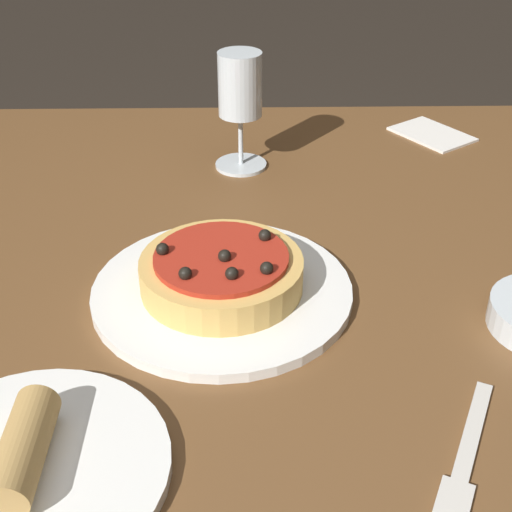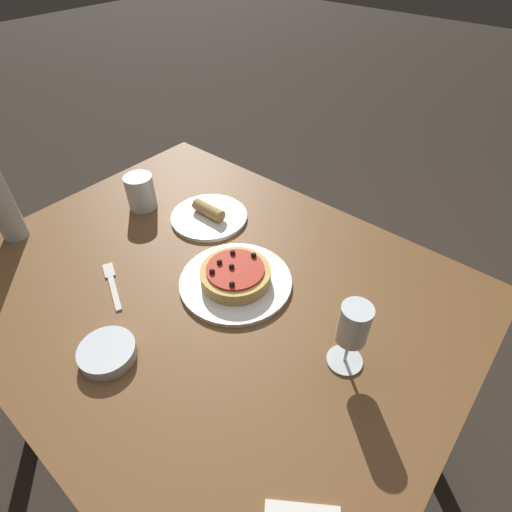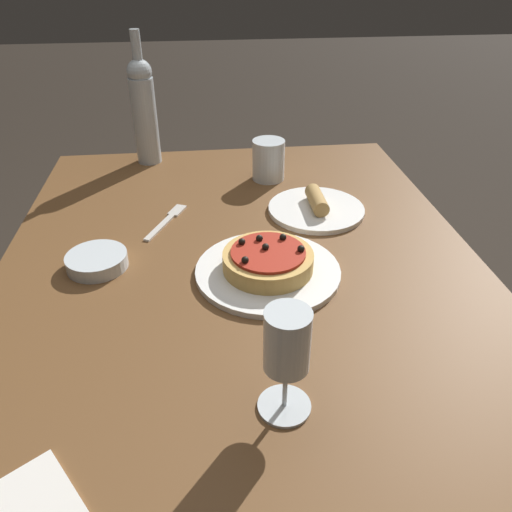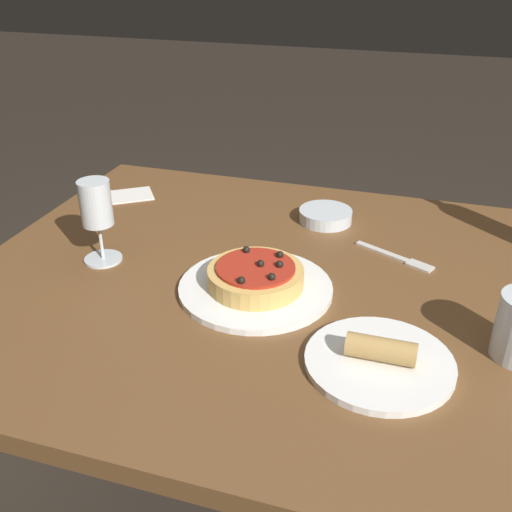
{
  "view_description": "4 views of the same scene",
  "coord_description": "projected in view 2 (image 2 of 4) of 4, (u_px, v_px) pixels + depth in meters",
  "views": [
    {
      "loc": [
        0.58,
        -0.02,
        1.2
      ],
      "look_at": [
        -0.09,
        -0.01,
        0.77
      ],
      "focal_mm": 50.0,
      "sensor_mm": 36.0,
      "label": 1
    },
    {
      "loc": [
        -0.55,
        0.46,
        1.48
      ],
      "look_at": [
        -0.1,
        -0.08,
        0.84
      ],
      "focal_mm": 28.0,
      "sensor_mm": 36.0,
      "label": 2
    },
    {
      "loc": [
        -0.85,
        0.07,
        1.31
      ],
      "look_at": [
        -0.08,
        -0.02,
        0.8
      ],
      "focal_mm": 35.0,
      "sensor_mm": 36.0,
      "label": 3
    },
    {
      "loc": [
        0.22,
        -0.94,
        1.33
      ],
      "look_at": [
        -0.04,
        -0.11,
        0.85
      ],
      "focal_mm": 42.0,
      "sensor_mm": 36.0,
      "label": 4
    }
  ],
  "objects": [
    {
      "name": "dinner_plate",
      "position": [
        236.0,
        282.0,
        1.01
      ],
      "size": [
        0.28,
        0.28,
        0.01
      ],
      "color": "white",
      "rests_on": "dining_table"
    },
    {
      "name": "wine_glass",
      "position": [
        353.0,
        327.0,
        0.77
      ],
      "size": [
        0.08,
        0.08,
        0.17
      ],
      "color": "silver",
      "rests_on": "dining_table"
    },
    {
      "name": "side_bowl",
      "position": [
        107.0,
        353.0,
        0.84
      ],
      "size": [
        0.12,
        0.12,
        0.03
      ],
      "color": "silver",
      "rests_on": "dining_table"
    },
    {
      "name": "fork",
      "position": [
        112.0,
        283.0,
        1.01
      ],
      "size": [
        0.17,
        0.09,
        0.0
      ],
      "rotation": [
        0.0,
        0.0,
        -0.45
      ],
      "color": "beige",
      "rests_on": "dining_table"
    },
    {
      "name": "ground_plane",
      "position": [
        223.0,
        419.0,
        1.51
      ],
      "size": [
        14.0,
        14.0,
        0.0
      ],
      "primitive_type": "plane",
      "color": "#2D261E"
    },
    {
      "name": "pizza",
      "position": [
        235.0,
        274.0,
        0.99
      ],
      "size": [
        0.18,
        0.18,
        0.05
      ],
      "color": "tan",
      "rests_on": "dinner_plate"
    },
    {
      "name": "dining_table",
      "position": [
        210.0,
        306.0,
        1.07
      ],
      "size": [
        1.25,
        0.98,
        0.74
      ],
      "color": "brown",
      "rests_on": "ground_plane"
    },
    {
      "name": "side_plate",
      "position": [
        209.0,
        216.0,
        1.21
      ],
      "size": [
        0.23,
        0.23,
        0.05
      ],
      "color": "white",
      "rests_on": "dining_table"
    },
    {
      "name": "water_cup",
      "position": [
        141.0,
        192.0,
        1.22
      ],
      "size": [
        0.09,
        0.09,
        0.11
      ],
      "color": "silver",
      "rests_on": "dining_table"
    }
  ]
}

